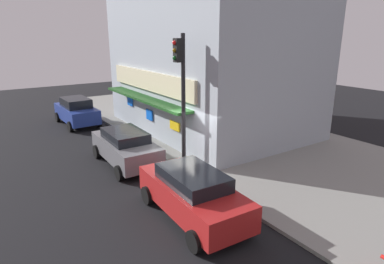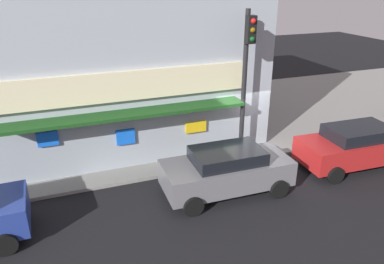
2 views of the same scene
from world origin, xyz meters
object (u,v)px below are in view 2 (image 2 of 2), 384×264
at_px(traffic_light, 246,68).
at_px(parked_car_grey, 227,170).
at_px(parked_car_red, 356,146).
at_px(trash_can, 157,141).

height_order(traffic_light, parked_car_grey, traffic_light).
relative_size(traffic_light, parked_car_red, 1.25).
bearing_deg(parked_car_red, trash_can, 152.08).
bearing_deg(trash_can, parked_car_red, -27.92).
bearing_deg(traffic_light, trash_can, 151.53).
bearing_deg(parked_car_red, parked_car_grey, 179.92).
xyz_separation_m(traffic_light, trash_can, (-3.03, 1.64, -3.12)).
bearing_deg(trash_can, parked_car_grey, -68.52).
relative_size(trash_can, parked_car_grey, 0.21).
height_order(traffic_light, parked_car_red, traffic_light).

